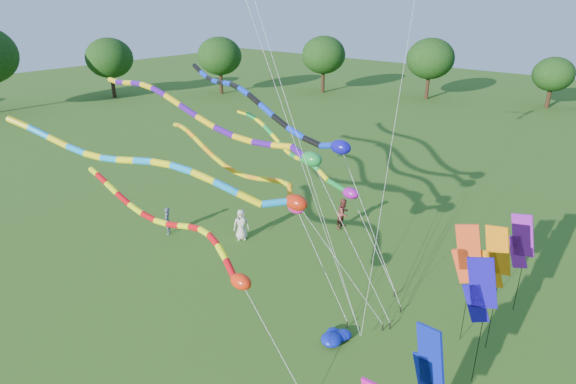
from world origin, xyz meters
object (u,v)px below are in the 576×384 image
Objects in this scene: blue_nylon_heap at (330,337)px; person_a at (241,225)px; person_b at (167,221)px; tube_kite_orange at (244,170)px; person_c at (343,213)px; tube_kite_red at (183,234)px.

person_a reaches higher than blue_nylon_heap.
person_a is 1.11× the size of person_b.
person_c is at bearing 85.26° from tube_kite_orange.
person_b is at bearing 153.17° from tube_kite_red.
person_a is at bearing 156.26° from blue_nylon_heap.
person_b is 10.00m from person_c.
person_c is at bearing 93.78° from tube_kite_red.
tube_kite_orange is 7.52m from person_c.
person_a is at bearing 72.65° from person_b.
blue_nylon_heap is at bearing -150.40° from person_c.
tube_kite_red is at bearing -153.14° from blue_nylon_heap.
tube_kite_orange is 7.42× the size of person_c.
person_b is at bearing 164.76° from person_a.
tube_kite_red is at bearing -108.40° from person_a.
tube_kite_orange reaches higher than person_b.
tube_kite_red is at bearing -60.77° from tube_kite_orange.
person_a is (-8.66, 3.81, 0.69)m from blue_nylon_heap.
person_b is (-12.31, 1.61, 0.61)m from blue_nylon_heap.
person_b is (-5.41, -0.80, -4.03)m from tube_kite_orange.
person_b is 0.89× the size of person_c.
person_c is at bearing 7.34° from person_a.
person_a is at bearing 122.15° from tube_kite_red.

